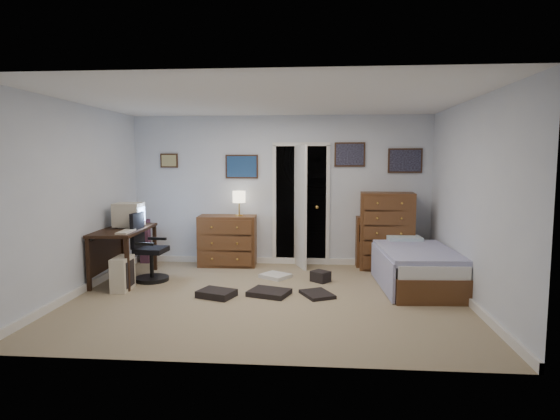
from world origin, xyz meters
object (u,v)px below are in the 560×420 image
Objects in this scene: bed at (415,267)px; low_dresser at (228,241)px; office_chair at (148,255)px; tall_dresser at (387,231)px; computer_desk at (118,240)px.

low_dresser is at bearing 155.99° from bed.
office_chair reaches higher than low_dresser.
office_chair is at bearing -159.85° from tall_dresser.
bed is (3.82, -0.00, -0.11)m from office_chair.
computer_desk is at bearing -146.13° from low_dresser.
office_chair reaches higher than computer_desk.
office_chair is at bearing -134.52° from low_dresser.
low_dresser is (0.97, 1.09, 0.03)m from office_chair.
tall_dresser is at bearing -3.29° from low_dresser.
computer_desk is at bearing 176.45° from bed.
computer_desk is 1.34× the size of office_chair.
tall_dresser reaches higher than computer_desk.
office_chair is 1.06× the size of low_dresser.
office_chair is (0.45, -0.03, -0.20)m from computer_desk.
office_chair is 0.54× the size of bed.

